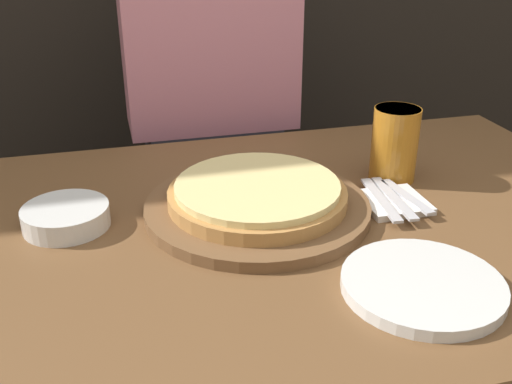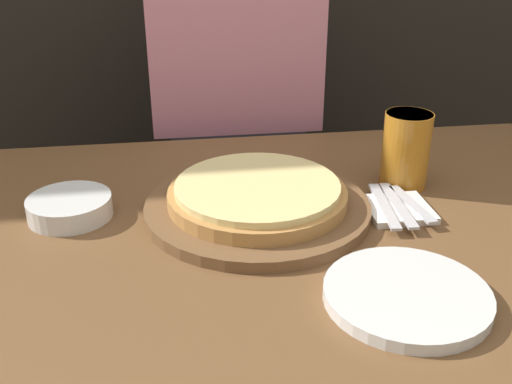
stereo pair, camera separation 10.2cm
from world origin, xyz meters
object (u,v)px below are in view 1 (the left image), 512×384
object	(u,v)px
side_bowl	(66,217)
spoon	(407,196)
dinner_knife	(394,198)
diner_person	(212,140)
pizza_on_board	(256,200)
dinner_plate	(422,285)
fork	(381,199)
beer_glass	(395,141)

from	to	relation	value
side_bowl	spoon	bearing A→B (deg)	-6.43
dinner_knife	spoon	xyz separation A→B (m)	(0.03, 0.00, 0.00)
spoon	diner_person	xyz separation A→B (m)	(-0.24, 0.58, -0.08)
dinner_knife	diner_person	xyz separation A→B (m)	(-0.22, 0.58, -0.08)
pizza_on_board	dinner_plate	bearing A→B (deg)	-60.09
spoon	fork	bearing A→B (deg)	180.00
pizza_on_board	beer_glass	distance (m)	0.31
pizza_on_board	beer_glass	xyz separation A→B (m)	(0.29, 0.07, 0.05)
pizza_on_board	dinner_plate	xyz separation A→B (m)	(0.16, -0.28, -0.02)
side_bowl	dinner_knife	distance (m)	0.56
diner_person	spoon	bearing A→B (deg)	-67.36
dinner_knife	diner_person	bearing A→B (deg)	110.51
pizza_on_board	spoon	distance (m)	0.27
beer_glass	dinner_knife	world-z (taller)	beer_glass
spoon	diner_person	distance (m)	0.64
dinner_knife	pizza_on_board	bearing A→B (deg)	172.16
pizza_on_board	dinner_plate	distance (m)	0.33
side_bowl	pizza_on_board	bearing A→B (deg)	-5.85
dinner_plate	fork	bearing A→B (deg)	77.50
dinner_knife	fork	bearing A→B (deg)	180.00
beer_glass	spoon	xyz separation A→B (m)	(-0.02, -0.11, -0.06)
side_bowl	diner_person	world-z (taller)	diner_person
dinner_plate	fork	size ratio (longest dim) A/B	1.31
fork	dinner_knife	xyz separation A→B (m)	(0.02, 0.00, 0.00)
beer_glass	spoon	world-z (taller)	beer_glass
fork	dinner_knife	distance (m)	0.02
beer_glass	pizza_on_board	bearing A→B (deg)	-165.72
side_bowl	diner_person	distance (m)	0.62
beer_glass	spoon	size ratio (longest dim) A/B	0.97
diner_person	beer_glass	bearing A→B (deg)	-60.63
pizza_on_board	side_bowl	distance (m)	0.32
pizza_on_board	dinner_plate	size ratio (longest dim) A/B	1.73
beer_glass	side_bowl	world-z (taller)	beer_glass
pizza_on_board	dinner_knife	xyz separation A→B (m)	(0.24, -0.03, -0.01)
diner_person	fork	bearing A→B (deg)	-71.68
beer_glass	diner_person	distance (m)	0.56
side_bowl	dinner_knife	xyz separation A→B (m)	(0.56, -0.07, -0.00)
dinner_plate	spoon	world-z (taller)	dinner_plate
pizza_on_board	fork	bearing A→B (deg)	-8.72
spoon	side_bowl	bearing A→B (deg)	173.57
diner_person	side_bowl	bearing A→B (deg)	-123.50
dinner_plate	dinner_knife	bearing A→B (deg)	72.16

